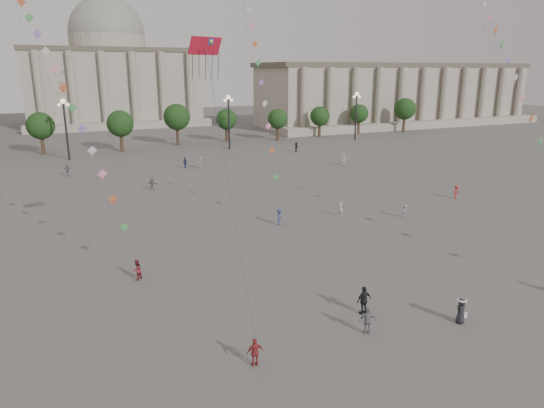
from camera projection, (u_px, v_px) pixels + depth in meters
name	position (u px, v px, depth m)	size (l,w,h in m)	color
ground	(376.00, 326.00, 30.30)	(360.00, 360.00, 0.00)	#4E4B49
hall_east	(397.00, 95.00, 140.20)	(84.00, 26.22, 17.20)	gray
hall_central	(111.00, 74.00, 139.95)	(48.30, 34.30, 35.50)	gray
tree_row	(145.00, 121.00, 97.34)	(137.12, 5.12, 8.00)	#3C2C1E
lamp_post_mid_west	(65.00, 118.00, 83.85)	(2.00, 0.90, 10.65)	#262628
lamp_post_mid_east	(229.00, 112.00, 95.74)	(2.00, 0.90, 10.65)	#262628
lamp_post_far_east	(356.00, 107.00, 107.62)	(2.00, 0.90, 10.65)	#262628
person_crowd_0	(185.00, 163.00, 78.53)	(1.03, 0.43, 1.75)	navy
person_crowd_4	(201.00, 162.00, 78.37)	(1.75, 0.56, 1.89)	silver
person_crowd_6	(405.00, 211.00, 52.21)	(0.95, 0.55, 1.48)	slate
person_crowd_7	(343.00, 160.00, 80.61)	(1.79, 0.57, 1.94)	silver
person_crowd_8	(456.00, 192.00, 59.85)	(1.11, 0.64, 1.71)	#A02D2B
person_crowd_9	(296.00, 147.00, 93.87)	(1.76, 0.56, 1.90)	black
person_crowd_12	(152.00, 184.00, 64.44)	(1.40, 0.44, 1.51)	slate
person_crowd_13	(340.00, 209.00, 52.84)	(0.57, 0.38, 1.57)	#B7B6B2
person_crowd_16	(67.00, 170.00, 72.63)	(1.05, 0.44, 1.80)	slate
tourist_0	(255.00, 352.00, 26.04)	(0.95, 0.39, 1.62)	maroon
tourist_3	(368.00, 321.00, 29.20)	(1.01, 0.42, 1.73)	slate
tourist_4	(364.00, 300.00, 31.57)	(1.13, 0.47, 1.93)	black
kite_flyer_0	(137.00, 270.00, 36.77)	(0.77, 0.60, 1.59)	maroon
kite_flyer_1	(280.00, 217.00, 49.74)	(1.12, 0.64, 1.73)	navy
hat_person	(461.00, 310.00, 30.45)	(0.97, 0.95, 1.69)	black
dragon_kite	(206.00, 60.00, 28.76)	(2.24, 4.51, 17.07)	#AB1226
kite_train_east	(482.00, 5.00, 54.88)	(26.10, 45.65, 66.09)	#3F3F3F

